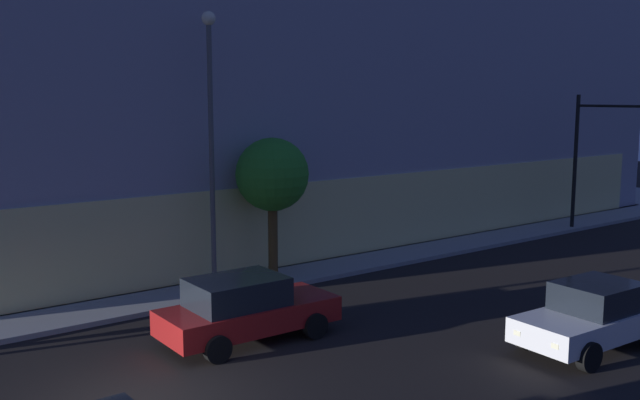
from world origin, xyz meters
name	(u,v)px	position (x,y,z in m)	size (l,w,h in m)	color
modern_building	(246,69)	(14.66, 19.87, 7.69)	(36.50, 25.18, 15.51)	#4C4C51
traffic_light_far_corner	(610,140)	(23.88, 4.04, 4.30)	(0.32, 5.30, 6.17)	black
street_lamp_sidewalk	(211,119)	(5.35, 6.58, 5.54)	(0.44, 0.44, 8.70)	#5A5A5A
sidewalk_tree	(272,176)	(7.48, 6.35, 3.63)	(2.46, 2.46, 4.75)	brown
car_red	(245,308)	(3.69, 1.86, 0.86)	(4.64, 2.14, 1.70)	maroon
car_white	(592,316)	(10.30, -3.82, 0.84)	(4.15, 2.16, 1.66)	silver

